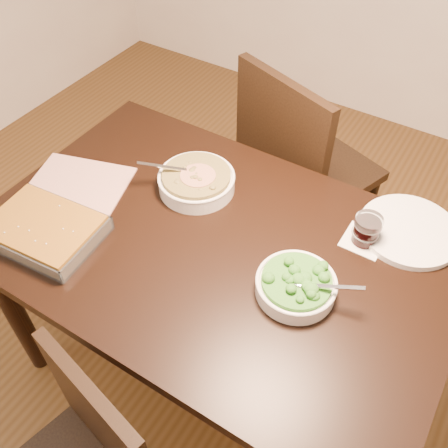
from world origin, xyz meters
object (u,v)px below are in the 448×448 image
at_px(wine_tumbler, 367,229).
at_px(dinner_plate, 409,231).
at_px(stew_bowl, 196,181).
at_px(broccoli_bowl, 296,285).
at_px(chair_far, 298,165).
at_px(table, 216,262).
at_px(baking_dish, 44,230).

xyz_separation_m(wine_tumbler, dinner_plate, (0.10, 0.10, -0.04)).
height_order(stew_bowl, broccoli_bowl, stew_bowl).
relative_size(broccoli_bowl, dinner_plate, 0.83).
height_order(stew_bowl, chair_far, chair_far).
bearing_deg(stew_bowl, broccoli_bowl, -23.66).
bearing_deg(chair_far, dinner_plate, 166.00).
height_order(table, dinner_plate, dinner_plate).
bearing_deg(chair_far, broccoli_bowl, 133.51).
relative_size(wine_tumbler, dinner_plate, 0.31).
bearing_deg(dinner_plate, baking_dish, -147.31).
bearing_deg(table, baking_dish, -150.85).
height_order(broccoli_bowl, baking_dish, broccoli_bowl).
xyz_separation_m(table, chair_far, (-0.04, 0.68, -0.11)).
distance_m(stew_bowl, wine_tumbler, 0.55).
distance_m(wine_tumbler, chair_far, 0.65).
height_order(table, stew_bowl, stew_bowl).
xyz_separation_m(stew_bowl, wine_tumbler, (0.55, 0.07, 0.02)).
distance_m(broccoli_bowl, baking_dish, 0.75).
xyz_separation_m(stew_bowl, baking_dish, (-0.26, -0.41, -0.01)).
bearing_deg(broccoli_bowl, wine_tumbler, 71.67).
bearing_deg(broccoli_bowl, table, 172.89).
distance_m(baking_dish, wine_tumbler, 0.95).
height_order(stew_bowl, baking_dish, stew_bowl).
bearing_deg(stew_bowl, dinner_plate, 15.03).
distance_m(table, chair_far, 0.69).
relative_size(table, broccoli_bowl, 5.67).
height_order(broccoli_bowl, chair_far, chair_far).
xyz_separation_m(table, wine_tumbler, (0.37, 0.24, 0.15)).
distance_m(table, baking_dish, 0.52).
height_order(baking_dish, chair_far, chair_far).
height_order(broccoli_bowl, wine_tumbler, wine_tumbler).
bearing_deg(chair_far, table, 112.76).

